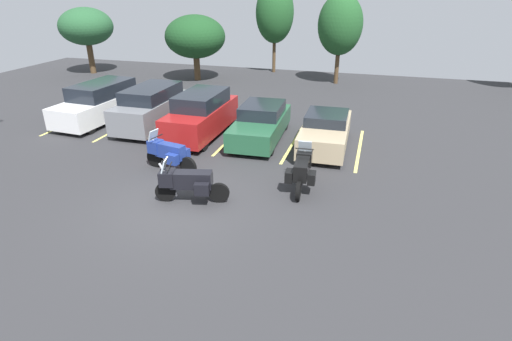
{
  "coord_description": "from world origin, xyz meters",
  "views": [
    {
      "loc": [
        5.39,
        -9.73,
        6.16
      ],
      "look_at": [
        2.11,
        1.42,
        0.82
      ],
      "focal_mm": 28.64,
      "sensor_mm": 36.0,
      "label": 1
    }
  ],
  "objects_px": {
    "motorcycle_second": "(302,169)",
    "motorcycle_third": "(168,153)",
    "car_white": "(99,103)",
    "car_grey": "(152,107)",
    "motorcycle_touring": "(188,182)",
    "car_green": "(261,123)",
    "car_tan": "(326,131)",
    "car_red": "(201,115)"
  },
  "relations": [
    {
      "from": "car_white",
      "to": "car_grey",
      "type": "height_order",
      "value": "car_grey"
    },
    {
      "from": "car_grey",
      "to": "car_tan",
      "type": "distance_m",
      "value": 8.11
    },
    {
      "from": "motorcycle_second",
      "to": "car_grey",
      "type": "height_order",
      "value": "car_grey"
    },
    {
      "from": "motorcycle_touring",
      "to": "car_grey",
      "type": "xyz_separation_m",
      "value": [
        -4.7,
        6.16,
        0.27
      ]
    },
    {
      "from": "motorcycle_second",
      "to": "car_grey",
      "type": "xyz_separation_m",
      "value": [
        -7.86,
        4.27,
        0.27
      ]
    },
    {
      "from": "motorcycle_third",
      "to": "car_grey",
      "type": "relative_size",
      "value": 0.48
    },
    {
      "from": "motorcycle_touring",
      "to": "car_grey",
      "type": "distance_m",
      "value": 7.75
    },
    {
      "from": "car_green",
      "to": "motorcycle_third",
      "type": "bearing_deg",
      "value": -119.32
    },
    {
      "from": "car_grey",
      "to": "car_red",
      "type": "height_order",
      "value": "car_red"
    },
    {
      "from": "motorcycle_second",
      "to": "car_grey",
      "type": "distance_m",
      "value": 8.94
    },
    {
      "from": "motorcycle_second",
      "to": "car_white",
      "type": "bearing_deg",
      "value": 157.68
    },
    {
      "from": "motorcycle_third",
      "to": "car_green",
      "type": "relative_size",
      "value": 0.45
    },
    {
      "from": "motorcycle_second",
      "to": "car_red",
      "type": "bearing_deg",
      "value": 143.6
    },
    {
      "from": "motorcycle_touring",
      "to": "car_red",
      "type": "bearing_deg",
      "value": 109.39
    },
    {
      "from": "motorcycle_second",
      "to": "motorcycle_third",
      "type": "bearing_deg",
      "value": 179.37
    },
    {
      "from": "motorcycle_touring",
      "to": "car_green",
      "type": "xyz_separation_m",
      "value": [
        0.6,
        6.0,
        0.04
      ]
    },
    {
      "from": "car_red",
      "to": "car_tan",
      "type": "xyz_separation_m",
      "value": [
        5.4,
        0.11,
        -0.26
      ]
    },
    {
      "from": "motorcycle_touring",
      "to": "car_white",
      "type": "relative_size",
      "value": 0.46
    },
    {
      "from": "motorcycle_third",
      "to": "car_white",
      "type": "xyz_separation_m",
      "value": [
        -5.96,
        4.38,
        0.23
      ]
    },
    {
      "from": "motorcycle_touring",
      "to": "car_green",
      "type": "bearing_deg",
      "value": 84.26
    },
    {
      "from": "car_white",
      "to": "car_red",
      "type": "bearing_deg",
      "value": -6.32
    },
    {
      "from": "motorcycle_touring",
      "to": "car_tan",
      "type": "relative_size",
      "value": 0.51
    },
    {
      "from": "car_red",
      "to": "car_white",
      "type": "bearing_deg",
      "value": 173.68
    },
    {
      "from": "motorcycle_touring",
      "to": "car_red",
      "type": "distance_m",
      "value": 6.05
    },
    {
      "from": "motorcycle_touring",
      "to": "motorcycle_second",
      "type": "height_order",
      "value": "motorcycle_second"
    },
    {
      "from": "motorcycle_third",
      "to": "car_tan",
      "type": "distance_m",
      "value": 6.38
    },
    {
      "from": "motorcycle_third",
      "to": "car_white",
      "type": "height_order",
      "value": "car_white"
    },
    {
      "from": "car_grey",
      "to": "car_white",
      "type": "bearing_deg",
      "value": 176.82
    },
    {
      "from": "car_white",
      "to": "car_red",
      "type": "distance_m",
      "value": 5.66
    },
    {
      "from": "car_grey",
      "to": "motorcycle_touring",
      "type": "bearing_deg",
      "value": -52.66
    },
    {
      "from": "car_white",
      "to": "car_tan",
      "type": "relative_size",
      "value": 1.11
    },
    {
      "from": "motorcycle_touring",
      "to": "motorcycle_second",
      "type": "xyz_separation_m",
      "value": [
        3.16,
        1.89,
        0.0
      ]
    },
    {
      "from": "motorcycle_touring",
      "to": "car_red",
      "type": "relative_size",
      "value": 0.48
    },
    {
      "from": "motorcycle_touring",
      "to": "motorcycle_third",
      "type": "relative_size",
      "value": 1.05
    },
    {
      "from": "motorcycle_touring",
      "to": "car_tan",
      "type": "height_order",
      "value": "car_tan"
    },
    {
      "from": "car_grey",
      "to": "motorcycle_third",
      "type": "bearing_deg",
      "value": -54.37
    },
    {
      "from": "motorcycle_touring",
      "to": "motorcycle_second",
      "type": "distance_m",
      "value": 3.68
    },
    {
      "from": "motorcycle_touring",
      "to": "motorcycle_third",
      "type": "xyz_separation_m",
      "value": [
        -1.68,
        1.94,
        -0.01
      ]
    },
    {
      "from": "motorcycle_second",
      "to": "car_white",
      "type": "height_order",
      "value": "car_white"
    },
    {
      "from": "car_white",
      "to": "car_grey",
      "type": "relative_size",
      "value": 1.1
    },
    {
      "from": "car_grey",
      "to": "car_tan",
      "type": "height_order",
      "value": "car_grey"
    },
    {
      "from": "car_white",
      "to": "car_green",
      "type": "height_order",
      "value": "car_white"
    }
  ]
}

